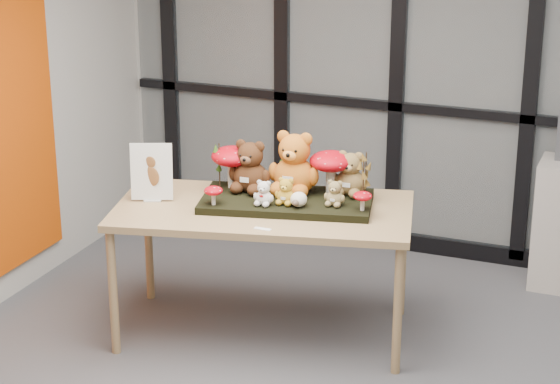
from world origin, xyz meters
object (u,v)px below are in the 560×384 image
at_px(bear_brown_medium, 250,163).
at_px(bear_white_bow, 264,191).
at_px(bear_small_yellow, 286,190).
at_px(mushroom_back_right, 331,170).
at_px(display_table, 263,218).
at_px(plush_cream_hedgehog, 299,199).
at_px(diorama_tray, 287,201).
at_px(mushroom_front_left, 213,195).
at_px(bear_tan_back, 351,171).
at_px(sign_holder, 151,174).
at_px(bear_beige_small, 335,192).
at_px(bear_pooh_yellow, 295,159).
at_px(mushroom_front_right, 362,200).
at_px(mushroom_back_left, 232,165).

height_order(bear_brown_medium, bear_white_bow, bear_brown_medium).
relative_size(bear_small_yellow, mushroom_back_right, 0.61).
relative_size(bear_brown_medium, mushroom_back_right, 1.21).
bearing_deg(display_table, plush_cream_hedgehog, -18.19).
bearing_deg(diorama_tray, mushroom_back_right, 26.81).
relative_size(mushroom_back_right, mushroom_front_left, 2.33).
height_order(bear_tan_back, sign_holder, sign_holder).
relative_size(bear_brown_medium, bear_beige_small, 2.07).
distance_m(bear_white_bow, bear_beige_small, 0.40).
relative_size(plush_cream_hedgehog, sign_holder, 0.27).
xyz_separation_m(bear_pooh_yellow, bear_brown_medium, (-0.25, -0.06, -0.03)).
height_order(bear_brown_medium, bear_small_yellow, bear_brown_medium).
bearing_deg(bear_beige_small, display_table, 177.30).
height_order(bear_small_yellow, mushroom_front_right, bear_small_yellow).
xyz_separation_m(bear_brown_medium, mushroom_back_right, (0.45, 0.13, -0.03)).
bearing_deg(mushroom_front_left, display_table, 35.69).
bearing_deg(mushroom_back_right, bear_beige_small, -64.51).
bearing_deg(display_table, mushroom_front_right, -7.79).
distance_m(bear_small_yellow, bear_beige_small, 0.28).
xyz_separation_m(mushroom_back_right, mushroom_front_right, (0.26, -0.21, -0.08)).
bearing_deg(mushroom_back_right, bear_brown_medium, -163.90).
height_order(mushroom_back_right, sign_holder, sign_holder).
bearing_deg(bear_beige_small, diorama_tray, 163.79).
relative_size(display_table, bear_brown_medium, 5.46).
bearing_deg(bear_white_bow, bear_beige_small, 7.33).
bearing_deg(mushroom_back_left, bear_white_bow, -36.76).
distance_m(display_table, bear_small_yellow, 0.24).
distance_m(bear_small_yellow, sign_holder, 0.80).
relative_size(diorama_tray, mushroom_back_right, 3.50).
distance_m(bear_pooh_yellow, bear_beige_small, 0.34).
distance_m(bear_pooh_yellow, sign_holder, 0.83).
xyz_separation_m(bear_pooh_yellow, mushroom_back_left, (-0.38, -0.04, -0.07)).
height_order(bear_beige_small, mushroom_front_left, bear_beige_small).
distance_m(bear_small_yellow, plush_cream_hedgehog, 0.09).
distance_m(bear_white_bow, mushroom_back_right, 0.44).
xyz_separation_m(mushroom_back_left, mushroom_front_right, (0.84, -0.10, -0.08)).
height_order(bear_pooh_yellow, bear_small_yellow, bear_pooh_yellow).
bearing_deg(mushroom_front_left, sign_holder, 175.06).
bearing_deg(bear_pooh_yellow, bear_white_bow, -121.05).
distance_m(plush_cream_hedgehog, sign_holder, 0.88).
relative_size(bear_beige_small, sign_holder, 0.47).
distance_m(bear_tan_back, bear_beige_small, 0.22).
bearing_deg(bear_small_yellow, plush_cream_hedgehog, -24.29).
relative_size(plush_cream_hedgehog, mushroom_back_left, 0.34).
bearing_deg(bear_tan_back, mushroom_back_right, 179.70).
distance_m(diorama_tray, bear_brown_medium, 0.31).
bearing_deg(bear_white_bow, bear_small_yellow, 16.01).
xyz_separation_m(bear_brown_medium, mushroom_back_left, (-0.13, 0.02, -0.03)).
bearing_deg(bear_pooh_yellow, bear_brown_medium, -179.29).
bearing_deg(mushroom_front_left, bear_tan_back, 34.77).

